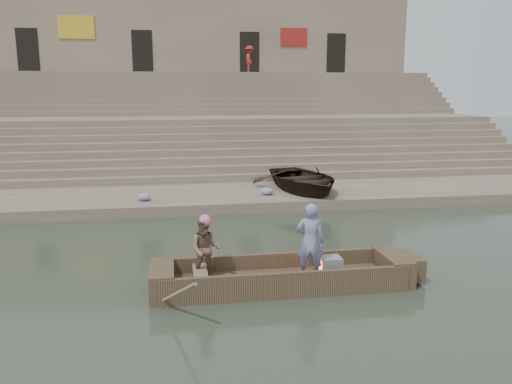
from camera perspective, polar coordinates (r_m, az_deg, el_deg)
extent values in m
plane|color=#2B3528|center=(11.40, -7.93, -10.36)|extent=(120.00, 120.00, 0.00)
cube|color=gray|center=(19.01, -8.53, -0.80)|extent=(32.00, 4.00, 0.40)
cube|color=gray|center=(26.23, -8.84, 5.24)|extent=(32.00, 3.00, 2.80)
cube|color=gray|center=(33.12, -9.02, 8.62)|extent=(32.00, 3.00, 5.20)
cube|color=gray|center=(21.19, -8.63, 0.88)|extent=(32.00, 0.50, 0.70)
cube|color=gray|center=(21.66, -8.66, 1.52)|extent=(32.00, 0.50, 1.00)
cube|color=gray|center=(22.12, -8.69, 2.12)|extent=(32.00, 0.50, 1.30)
cube|color=gray|center=(22.59, -8.71, 2.70)|extent=(32.00, 0.50, 1.60)
cube|color=gray|center=(23.07, -8.74, 3.26)|extent=(32.00, 0.50, 1.90)
cube|color=gray|center=(23.54, -8.76, 3.79)|extent=(32.00, 0.50, 2.20)
cube|color=gray|center=(24.02, -8.79, 4.31)|extent=(32.00, 0.50, 2.50)
cube|color=gray|center=(24.50, -8.81, 4.80)|extent=(32.00, 0.50, 2.80)
cube|color=gray|center=(27.96, -8.89, 5.94)|extent=(32.00, 0.50, 3.10)
cube|color=gray|center=(28.44, -8.90, 6.33)|extent=(32.00, 0.50, 3.40)
cube|color=gray|center=(28.93, -8.92, 6.72)|extent=(32.00, 0.50, 3.70)
cube|color=gray|center=(29.42, -8.94, 7.09)|extent=(32.00, 0.50, 4.00)
cube|color=gray|center=(29.90, -8.95, 7.45)|extent=(32.00, 0.50, 4.30)
cube|color=gray|center=(30.39, -8.97, 7.80)|extent=(32.00, 0.50, 4.60)
cube|color=gray|center=(30.88, -8.98, 8.13)|extent=(32.00, 0.50, 4.90)
cube|color=gray|center=(31.37, -9.00, 8.46)|extent=(32.00, 0.50, 5.20)
cube|color=gray|center=(37.10, -9.20, 13.55)|extent=(32.00, 5.00, 11.20)
cube|color=black|center=(35.82, -24.27, 14.38)|extent=(1.30, 0.18, 2.60)
cube|color=black|center=(34.76, -12.66, 15.22)|extent=(1.30, 0.18, 2.60)
cube|color=black|center=(35.09, -0.75, 15.45)|extent=(1.30, 0.18, 2.60)
cube|color=black|center=(36.45, 8.96, 15.17)|extent=(1.30, 0.18, 2.60)
cube|color=gold|center=(35.25, -19.58, 17.08)|extent=(2.20, 0.10, 1.40)
cube|color=maroon|center=(35.66, 4.25, 16.97)|extent=(1.80, 0.10, 1.20)
cube|color=brown|center=(11.19, 2.90, -10.08)|extent=(5.00, 1.30, 0.22)
cube|color=brown|center=(10.57, 3.62, -10.44)|extent=(5.20, 0.12, 0.56)
cube|color=brown|center=(11.70, 2.27, -8.20)|extent=(5.20, 0.12, 0.56)
cube|color=brown|center=(10.91, -10.51, -9.79)|extent=(0.50, 1.30, 0.60)
cube|color=brown|center=(11.89, 15.14, -8.17)|extent=(0.50, 1.30, 0.60)
cube|color=brown|center=(12.05, 16.90, -7.91)|extent=(0.35, 0.90, 0.50)
cube|color=#937A5B|center=(10.87, -6.26, -9.15)|extent=(0.30, 1.20, 0.08)
cylinder|color=#937A5B|center=(10.07, -9.74, -11.62)|extent=(1.03, 2.10, 1.36)
sphere|color=pink|center=(10.64, -5.75, -3.21)|extent=(0.26, 0.26, 0.26)
imported|color=navy|center=(10.88, 6.11, -5.53)|extent=(0.69, 0.55, 1.66)
imported|color=#287850|center=(10.82, -5.69, -6.42)|extent=(0.71, 0.58, 1.37)
cube|color=gray|center=(11.35, 8.35, -8.21)|extent=(0.46, 0.42, 0.40)
cube|color=#E5593F|center=(11.29, 7.32, -8.29)|extent=(0.04, 0.34, 0.32)
imported|color=#2D2116|center=(19.39, 5.30, 1.47)|extent=(3.78, 4.80, 0.90)
imported|color=#A1271B|center=(32.82, -0.73, 14.71)|extent=(0.69, 1.11, 1.65)
ellipsoid|color=#3F5999|center=(18.60, 1.26, 0.09)|extent=(0.44, 0.44, 0.26)
ellipsoid|color=#3F5999|center=(18.05, -12.48, -0.54)|extent=(0.44, 0.44, 0.26)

